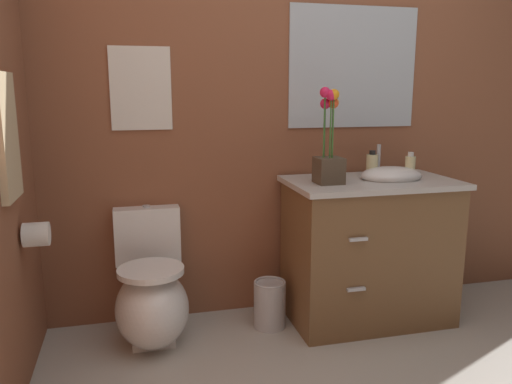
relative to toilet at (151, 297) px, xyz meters
The scene contains 11 objects.
wall_back 1.56m from the toilet, 14.53° to the left, with size 4.74×0.05×2.50m, color brown.
toilet is the anchor object (origin of this frame).
vanity_cabinet 1.25m from the toilet, ahead, with size 0.94×0.56×1.01m.
flower_vase 1.22m from the toilet, ahead, with size 0.14×0.14×0.51m.
soap_bottle 1.62m from the toilet, ahead, with size 0.06×0.06×0.14m.
lotion_bottle 1.45m from the toilet, ahead, with size 0.07×0.07×0.15m.
trash_bin 0.66m from the toilet, ahead, with size 0.18×0.18×0.27m.
wall_poster 1.12m from the toilet, 90.00° to the left, with size 0.32×0.01×0.44m, color silver.
wall_mirror 1.75m from the toilet, 12.24° to the left, with size 0.80×0.01×0.70m, color #B2BCC6.
hanging_towel 1.09m from the toilet, 150.42° to the right, with size 0.03×0.28×0.52m, color tan.
toilet_paper_roll 0.69m from the toilet, 158.63° to the right, with size 0.11×0.11×0.11m, color white.
Camera 1 is at (-1.03, -1.34, 1.32)m, focal length 35.40 mm.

